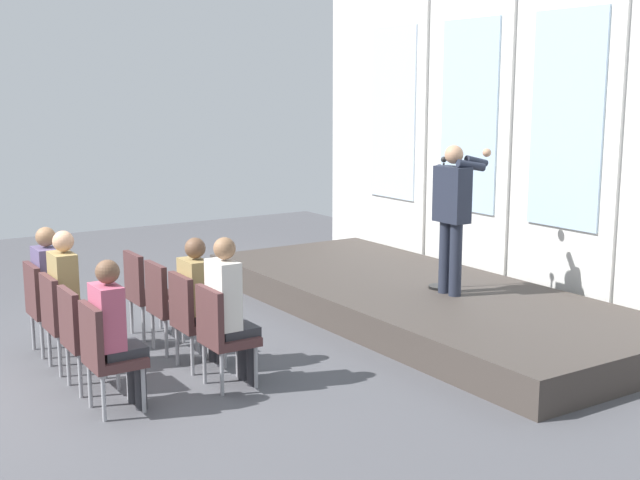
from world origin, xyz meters
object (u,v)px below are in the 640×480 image
(chair_r0_c2, at_px, (192,315))
(chair_r1_c1, at_px, (62,316))
(speaker, at_px, (453,208))
(audience_r0_c2, at_px, (200,295))
(audience_r1_c3, at_px, (114,327))
(audience_r0_c3, at_px, (229,305))
(audience_r1_c0, at_px, (52,283))
(chair_r1_c3, at_px, (106,351))
(chair_r0_c3, at_px, (221,331))
(mic_stand, at_px, (441,260))
(chair_r0_c0, at_px, (144,289))
(chair_r1_c0, at_px, (45,302))
(audience_r1_c1, at_px, (69,293))
(chair_r1_c2, at_px, (82,332))
(chair_r0_c1, at_px, (167,301))

(chair_r0_c2, bearing_deg, chair_r1_c1, -120.63)
(speaker, height_order, chair_r1_c1, speaker)
(audience_r0_c2, distance_m, audience_r1_c3, 1.24)
(audience_r0_c3, height_order, audience_r1_c0, audience_r0_c3)
(audience_r1_c0, bearing_deg, chair_r0_c2, 37.94)
(chair_r0_c2, relative_size, chair_r1_c3, 1.00)
(speaker, distance_m, chair_r0_c3, 3.26)
(mic_stand, distance_m, chair_r0_c0, 3.42)
(chair_r1_c0, distance_m, audience_r1_c3, 1.90)
(audience_r0_c2, bearing_deg, chair_r0_c0, -176.22)
(audience_r0_c3, distance_m, audience_r1_c1, 1.65)
(chair_r1_c2, bearing_deg, audience_r0_c2, 90.00)
(speaker, relative_size, chair_r0_c1, 1.81)
(audience_r1_c1, height_order, chair_r1_c3, audience_r1_c1)
(speaker, relative_size, chair_r1_c2, 1.81)
(chair_r0_c3, distance_m, audience_r1_c3, 1.00)
(mic_stand, bearing_deg, audience_r1_c0, -105.73)
(speaker, bearing_deg, chair_r1_c0, -109.10)
(chair_r0_c3, bearing_deg, audience_r0_c2, 172.48)
(chair_r0_c0, distance_m, chair_r1_c2, 1.65)
(chair_r0_c0, bearing_deg, chair_r1_c3, -29.38)
(chair_r1_c1, bearing_deg, chair_r0_c2, 59.37)
(audience_r0_c2, relative_size, audience_r1_c3, 0.99)
(chair_r1_c2, bearing_deg, chair_r1_c0, 180.00)
(chair_r0_c0, distance_m, chair_r1_c0, 1.06)
(mic_stand, relative_size, chair_r1_c0, 1.65)
(chair_r0_c3, distance_m, chair_r1_c3, 1.06)
(speaker, height_order, audience_r0_c3, speaker)
(chair_r1_c2, xyz_separation_m, audience_r1_c3, (0.63, 0.08, 0.19))
(chair_r0_c3, xyz_separation_m, chair_r1_c3, (0.00, -1.06, 0.00))
(mic_stand, bearing_deg, chair_r1_c1, -97.34)
(chair_r0_c0, bearing_deg, chair_r1_c0, -90.00)
(mic_stand, distance_m, chair_r1_c1, 4.31)
(speaker, bearing_deg, audience_r1_c1, -101.28)
(mic_stand, relative_size, audience_r0_c2, 1.21)
(chair_r1_c2, bearing_deg, audience_r1_c0, 176.28)
(chair_r0_c3, height_order, audience_r1_c0, audience_r1_c0)
(chair_r0_c3, bearing_deg, mic_stand, 102.48)
(audience_r0_c2, distance_m, audience_r1_c0, 1.65)
(chair_r0_c2, height_order, audience_r1_c1, audience_r1_c1)
(chair_r1_c0, bearing_deg, chair_r1_c3, 0.00)
(audience_r0_c2, xyz_separation_m, audience_r1_c3, (0.63, -1.07, 0.01))
(chair_r1_c2, distance_m, audience_r1_c3, 0.66)
(audience_r0_c2, bearing_deg, audience_r1_c3, -59.40)
(chair_r0_c1, bearing_deg, audience_r1_c3, -37.93)
(audience_r0_c2, bearing_deg, chair_r1_c2, -90.00)
(chair_r1_c0, xyz_separation_m, chair_r1_c3, (1.89, 0.00, 0.00))
(chair_r0_c1, xyz_separation_m, audience_r1_c3, (1.26, -0.98, 0.19))
(chair_r0_c1, xyz_separation_m, chair_r1_c0, (-0.63, -1.06, 0.00))
(chair_r0_c0, relative_size, audience_r0_c3, 0.68)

